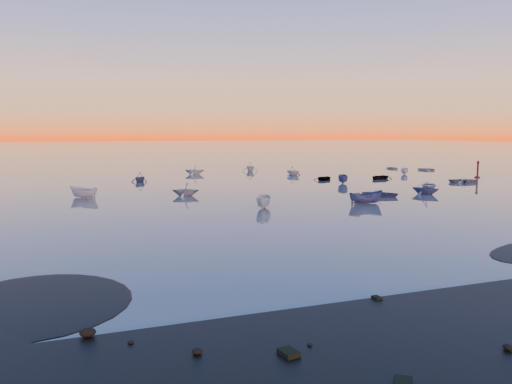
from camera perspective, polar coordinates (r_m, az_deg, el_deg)
name	(u,v)px	position (r m, az deg, el deg)	size (l,w,h in m)	color
ground	(137,164)	(123.52, -13.46, 3.09)	(600.00, 600.00, 0.00)	#635B52
mud_lobes	(381,283)	(27.20, 14.05, -10.01)	(140.00, 6.00, 0.07)	black
moored_fleet	(176,183)	(77.23, -9.18, 1.01)	(124.00, 58.00, 1.20)	silver
boat_near_center	(366,204)	(55.81, 12.42, -1.31)	(4.04, 1.71, 1.40)	#3B4772
boat_near_right	(425,194)	(66.22, 18.77, -0.25)	(3.54, 1.59, 1.24)	#3B4772
channel_marker	(478,170)	(93.36, 24.00, 2.27)	(0.88, 0.88, 3.13)	#3F100D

